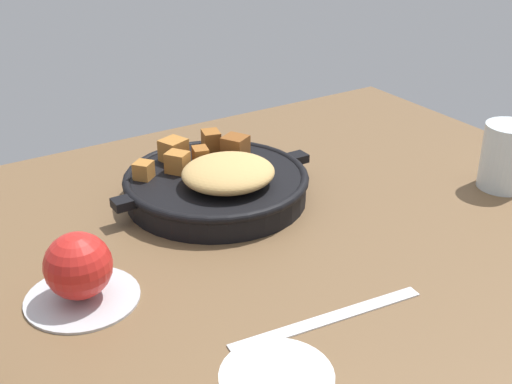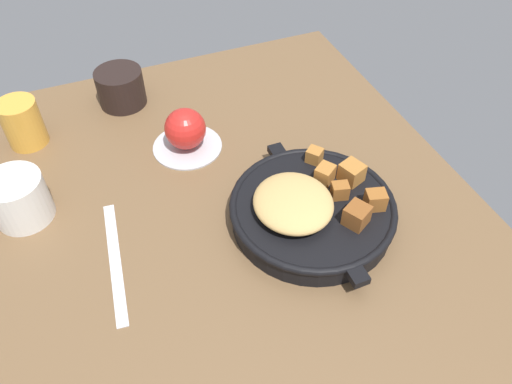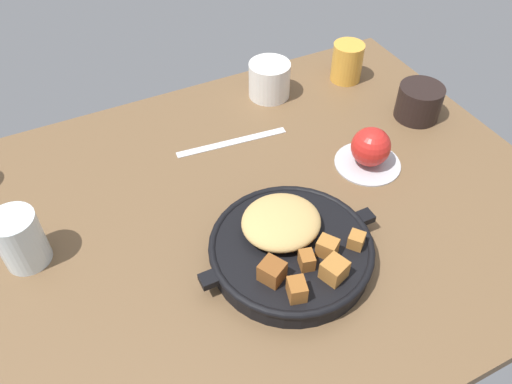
{
  "view_description": "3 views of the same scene",
  "coord_description": "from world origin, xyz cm",
  "px_view_note": "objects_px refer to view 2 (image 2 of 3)",
  "views": [
    {
      "loc": [
        39.61,
        61.08,
        42.26
      ],
      "look_at": [
        -0.56,
        -2.58,
        4.84
      ],
      "focal_mm": 47.54,
      "sensor_mm": 36.0,
      "label": 1
    },
    {
      "loc": [
        -43.7,
        15.03,
        59.28
      ],
      "look_at": [
        1.86,
        -3.37,
        7.77
      ],
      "focal_mm": 35.4,
      "sensor_mm": 36.0,
      "label": 2
    },
    {
      "loc": [
        -26.43,
        -52.91,
        64.13
      ],
      "look_at": [
        0.21,
        0.57,
        3.5
      ],
      "focal_mm": 36.01,
      "sensor_mm": 36.0,
      "label": 3
    }
  ],
  "objects_px": {
    "butter_knife": "(115,260)",
    "red_apple": "(185,129)",
    "ceramic_mug_white": "(19,199)",
    "juice_glass_amber": "(23,123)",
    "coffee_mug_dark": "(121,88)",
    "cast_iron_skillet": "(311,209)"
  },
  "relations": [
    {
      "from": "red_apple",
      "to": "cast_iron_skillet",
      "type": "bearing_deg",
      "value": -152.02
    },
    {
      "from": "juice_glass_amber",
      "to": "butter_knife",
      "type": "bearing_deg",
      "value": -164.26
    },
    {
      "from": "butter_knife",
      "to": "ceramic_mug_white",
      "type": "xyz_separation_m",
      "value": [
        0.14,
        0.11,
        0.04
      ]
    },
    {
      "from": "coffee_mug_dark",
      "to": "ceramic_mug_white",
      "type": "xyz_separation_m",
      "value": [
        -0.23,
        0.2,
        0.0
      ]
    },
    {
      "from": "coffee_mug_dark",
      "to": "ceramic_mug_white",
      "type": "distance_m",
      "value": 0.31
    },
    {
      "from": "cast_iron_skillet",
      "to": "coffee_mug_dark",
      "type": "bearing_deg",
      "value": 26.32
    },
    {
      "from": "ceramic_mug_white",
      "to": "butter_knife",
      "type": "bearing_deg",
      "value": -141.44
    },
    {
      "from": "red_apple",
      "to": "butter_knife",
      "type": "height_order",
      "value": "red_apple"
    },
    {
      "from": "red_apple",
      "to": "butter_knife",
      "type": "xyz_separation_m",
      "value": [
        -0.2,
        0.17,
        -0.04
      ]
    },
    {
      "from": "butter_knife",
      "to": "red_apple",
      "type": "bearing_deg",
      "value": -34.31
    },
    {
      "from": "cast_iron_skillet",
      "to": "juice_glass_amber",
      "type": "bearing_deg",
      "value": 47.09
    },
    {
      "from": "red_apple",
      "to": "juice_glass_amber",
      "type": "xyz_separation_m",
      "value": [
        0.12,
        0.26,
        0.0
      ]
    },
    {
      "from": "cast_iron_skillet",
      "to": "juice_glass_amber",
      "type": "relative_size",
      "value": 3.49
    },
    {
      "from": "ceramic_mug_white",
      "to": "cast_iron_skillet",
      "type": "bearing_deg",
      "value": -113.45
    },
    {
      "from": "cast_iron_skillet",
      "to": "ceramic_mug_white",
      "type": "distance_m",
      "value": 0.44
    },
    {
      "from": "juice_glass_amber",
      "to": "red_apple",
      "type": "bearing_deg",
      "value": -115.03
    },
    {
      "from": "cast_iron_skillet",
      "to": "juice_glass_amber",
      "type": "xyz_separation_m",
      "value": [
        0.36,
        0.38,
        0.01
      ]
    },
    {
      "from": "coffee_mug_dark",
      "to": "cast_iron_skillet",
      "type": "bearing_deg",
      "value": -153.68
    },
    {
      "from": "ceramic_mug_white",
      "to": "coffee_mug_dark",
      "type": "bearing_deg",
      "value": -40.57
    },
    {
      "from": "butter_knife",
      "to": "juice_glass_amber",
      "type": "relative_size",
      "value": 2.6
    },
    {
      "from": "butter_knife",
      "to": "ceramic_mug_white",
      "type": "relative_size",
      "value": 2.52
    },
    {
      "from": "butter_knife",
      "to": "ceramic_mug_white",
      "type": "distance_m",
      "value": 0.18
    }
  ]
}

